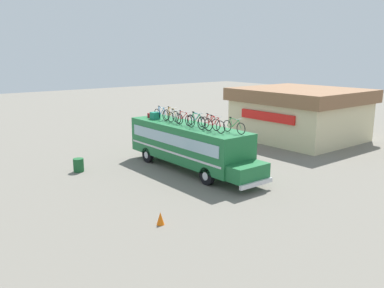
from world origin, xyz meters
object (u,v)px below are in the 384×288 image
Objects in this scene: luggage_bag_1 at (152,115)px; rooftop_bicycle_2 at (171,115)px; rooftop_bicycle_8 at (214,125)px; bus at (189,144)px; trash_bin at (79,165)px; luggage_bag_2 at (155,116)px; rooftop_bicycle_4 at (183,119)px; rooftop_bicycle_7 at (210,123)px; rooftop_bicycle_3 at (175,117)px; rooftop_bicycle_9 at (234,127)px; traffic_cone at (160,218)px; rooftop_bicycle_1 at (161,114)px; rooftop_bicycle_6 at (196,122)px; rooftop_bicycle_5 at (196,120)px.

luggage_bag_1 is 0.28× the size of rooftop_bicycle_2.
luggage_bag_1 is 6.68m from rooftop_bicycle_8.
trash_bin is at bearing -124.60° from bus.
luggage_bag_2 is 0.31× the size of rooftop_bicycle_4.
rooftop_bicycle_3 is at bearing -174.21° from rooftop_bicycle_7.
traffic_cone is at bearing -70.38° from rooftop_bicycle_9.
traffic_cone is at bearing -34.67° from rooftop_bicycle_1.
rooftop_bicycle_7 reaches higher than bus.
rooftop_bicycle_6 is 1.02× the size of rooftop_bicycle_7.
bus is 19.70× the size of luggage_bag_2.
rooftop_bicycle_5 is 2.05× the size of trash_bin.
luggage_bag_2 is 11.16m from traffic_cone.
rooftop_bicycle_8 reaches higher than luggage_bag_2.
rooftop_bicycle_5 is (1.56, 0.45, -0.01)m from rooftop_bicycle_3.
bus is at bearing 1.85° from luggage_bag_1.
rooftop_bicycle_6 is at bearing -3.92° from rooftop_bicycle_3.
luggage_bag_2 reaches higher than trash_bin.
rooftop_bicycle_3 reaches higher than bus.
rooftop_bicycle_6 reaches higher than bus.
trash_bin is at bearing -116.92° from rooftop_bicycle_3.
rooftop_bicycle_2 is 2.04× the size of trash_bin.
bus is 3.84m from rooftop_bicycle_9.
rooftop_bicycle_9 reaches higher than bus.
rooftop_bicycle_9 is at bearing 8.50° from rooftop_bicycle_4.
rooftop_bicycle_6 is at bearing -3.10° from rooftop_bicycle_1.
rooftop_bicycle_4 is 0.89m from rooftop_bicycle_5.
rooftop_bicycle_1 is 2.95× the size of traffic_cone.
rooftop_bicycle_8 is at bearing 39.33° from trash_bin.
rooftop_bicycle_7 is at bearing 5.79° from rooftop_bicycle_3.
rooftop_bicycle_6 reaches higher than rooftop_bicycle_1.
rooftop_bicycle_3 is 0.94× the size of rooftop_bicycle_9.
bus is at bearing 55.40° from trash_bin.
luggage_bag_2 is at bearing -160.89° from rooftop_bicycle_2.
rooftop_bicycle_4 is 7.07m from trash_bin.
rooftop_bicycle_9 is at bearing 3.28° from rooftop_bicycle_2.
rooftop_bicycle_1 is at bearing 178.07° from rooftop_bicycle_3.
bus is at bearing 3.96° from rooftop_bicycle_1.
rooftop_bicycle_2 is 1.67m from rooftop_bicycle_4.
rooftop_bicycle_8 is 1.10m from rooftop_bicycle_9.
rooftop_bicycle_1 is 0.96× the size of rooftop_bicycle_4.
rooftop_bicycle_7 is at bearing 32.69° from rooftop_bicycle_6.
luggage_bag_1 is 2.01m from rooftop_bicycle_2.
bus is 6.20× the size of rooftop_bicycle_6.
rooftop_bicycle_9 is 3.05× the size of traffic_cone.
rooftop_bicycle_2 reaches higher than traffic_cone.
rooftop_bicycle_1 is 0.97× the size of rooftop_bicycle_9.
rooftop_bicycle_1 is at bearing 78.43° from trash_bin.
rooftop_bicycle_3 is 3.06m from rooftop_bicycle_7.
rooftop_bicycle_2 is (-2.04, 0.07, 1.56)m from bus.
rooftop_bicycle_7 reaches higher than trash_bin.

